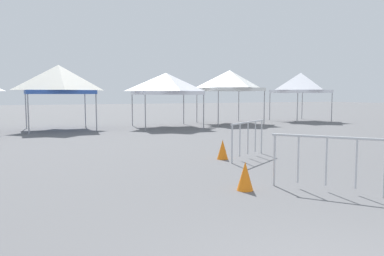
{
  "coord_description": "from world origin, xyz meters",
  "views": [
    {
      "loc": [
        -2.68,
        -1.85,
        1.85
      ],
      "look_at": [
        -0.06,
        3.73,
        1.3
      ],
      "focal_mm": 35.04,
      "sensor_mm": 36.0,
      "label": 1
    }
  ],
  "objects_px": {
    "canopy_tent_right_of_center": "(230,81)",
    "crowd_barrier_near_person": "(248,132)",
    "traffic_cone_lot_center": "(245,176)",
    "canopy_tent_behind_left": "(166,84)",
    "crowd_barrier_mid_lot": "(327,153)",
    "traffic_cone_near_barrier": "(223,149)",
    "canopy_tent_behind_center": "(59,80)",
    "canopy_tent_behind_right": "(301,83)"
  },
  "relations": [
    {
      "from": "canopy_tent_behind_center",
      "to": "traffic_cone_near_barrier",
      "type": "xyz_separation_m",
      "value": [
        3.24,
        -11.51,
        -2.35
      ]
    },
    {
      "from": "canopy_tent_behind_center",
      "to": "canopy_tent_behind_right",
      "type": "relative_size",
      "value": 1.01
    },
    {
      "from": "canopy_tent_right_of_center",
      "to": "crowd_barrier_mid_lot",
      "type": "xyz_separation_m",
      "value": [
        -7.0,
        -15.31,
        -1.97
      ]
    },
    {
      "from": "crowd_barrier_near_person",
      "to": "canopy_tent_behind_center",
      "type": "bearing_deg",
      "value": 108.93
    },
    {
      "from": "crowd_barrier_mid_lot",
      "to": "traffic_cone_lot_center",
      "type": "distance_m",
      "value": 1.6
    },
    {
      "from": "crowd_barrier_near_person",
      "to": "traffic_cone_lot_center",
      "type": "bearing_deg",
      "value": -124.42
    },
    {
      "from": "canopy_tent_behind_right",
      "to": "traffic_cone_lot_center",
      "type": "xyz_separation_m",
      "value": [
        -13.96,
        -14.41,
        -2.37
      ]
    },
    {
      "from": "canopy_tent_right_of_center",
      "to": "traffic_cone_near_barrier",
      "type": "height_order",
      "value": "canopy_tent_right_of_center"
    },
    {
      "from": "canopy_tent_right_of_center",
      "to": "crowd_barrier_near_person",
      "type": "bearing_deg",
      "value": -118.49
    },
    {
      "from": "crowd_barrier_near_person",
      "to": "canopy_tent_right_of_center",
      "type": "bearing_deg",
      "value": 61.51
    },
    {
      "from": "canopy_tent_behind_center",
      "to": "traffic_cone_lot_center",
      "type": "relative_size",
      "value": 6.01
    },
    {
      "from": "crowd_barrier_near_person",
      "to": "traffic_cone_lot_center",
      "type": "xyz_separation_m",
      "value": [
        -2.11,
        -3.08,
        -0.47
      ]
    },
    {
      "from": "canopy_tent_behind_right",
      "to": "crowd_barrier_near_person",
      "type": "relative_size",
      "value": 1.84
    },
    {
      "from": "traffic_cone_lot_center",
      "to": "canopy_tent_right_of_center",
      "type": "bearing_deg",
      "value": 60.2
    },
    {
      "from": "canopy_tent_right_of_center",
      "to": "traffic_cone_near_barrier",
      "type": "relative_size",
      "value": 6.17
    },
    {
      "from": "canopy_tent_right_of_center",
      "to": "canopy_tent_behind_right",
      "type": "relative_size",
      "value": 1.04
    },
    {
      "from": "crowd_barrier_mid_lot",
      "to": "traffic_cone_near_barrier",
      "type": "height_order",
      "value": "crowd_barrier_mid_lot"
    },
    {
      "from": "canopy_tent_right_of_center",
      "to": "crowd_barrier_near_person",
      "type": "relative_size",
      "value": 1.9
    },
    {
      "from": "crowd_barrier_mid_lot",
      "to": "traffic_cone_lot_center",
      "type": "relative_size",
      "value": 3.0
    },
    {
      "from": "traffic_cone_lot_center",
      "to": "canopy_tent_behind_center",
      "type": "bearing_deg",
      "value": 97.32
    },
    {
      "from": "canopy_tent_right_of_center",
      "to": "canopy_tent_behind_right",
      "type": "height_order",
      "value": "canopy_tent_right_of_center"
    },
    {
      "from": "canopy_tent_behind_center",
      "to": "canopy_tent_behind_right",
      "type": "xyz_separation_m",
      "value": [
        15.85,
        -0.33,
        0.02
      ]
    },
    {
      "from": "canopy_tent_behind_left",
      "to": "crowd_barrier_mid_lot",
      "type": "xyz_separation_m",
      "value": [
        -2.4,
        -14.55,
        -1.69
      ]
    },
    {
      "from": "canopy_tent_behind_center",
      "to": "crowd_barrier_mid_lot",
      "type": "bearing_deg",
      "value": -78.16
    },
    {
      "from": "canopy_tent_behind_center",
      "to": "canopy_tent_right_of_center",
      "type": "xyz_separation_m",
      "value": [
        10.24,
        -0.16,
        0.09
      ]
    },
    {
      "from": "canopy_tent_behind_center",
      "to": "canopy_tent_right_of_center",
      "type": "relative_size",
      "value": 0.98
    },
    {
      "from": "canopy_tent_behind_center",
      "to": "canopy_tent_behind_right",
      "type": "height_order",
      "value": "canopy_tent_behind_center"
    },
    {
      "from": "crowd_barrier_mid_lot",
      "to": "crowd_barrier_near_person",
      "type": "relative_size",
      "value": 0.93
    },
    {
      "from": "crowd_barrier_mid_lot",
      "to": "crowd_barrier_near_person",
      "type": "height_order",
      "value": "same"
    },
    {
      "from": "canopy_tent_behind_center",
      "to": "crowd_barrier_mid_lot",
      "type": "height_order",
      "value": "canopy_tent_behind_center"
    },
    {
      "from": "crowd_barrier_near_person",
      "to": "traffic_cone_lot_center",
      "type": "height_order",
      "value": "crowd_barrier_near_person"
    },
    {
      "from": "crowd_barrier_near_person",
      "to": "traffic_cone_near_barrier",
      "type": "bearing_deg",
      "value": 168.68
    },
    {
      "from": "canopy_tent_right_of_center",
      "to": "crowd_barrier_near_person",
      "type": "distance_m",
      "value": 13.24
    },
    {
      "from": "canopy_tent_behind_center",
      "to": "crowd_barrier_mid_lot",
      "type": "relative_size",
      "value": 2.0
    },
    {
      "from": "canopy_tent_behind_right",
      "to": "canopy_tent_behind_center",
      "type": "bearing_deg",
      "value": 178.82
    },
    {
      "from": "canopy_tent_right_of_center",
      "to": "traffic_cone_near_barrier",
      "type": "bearing_deg",
      "value": -121.66
    },
    {
      "from": "crowd_barrier_near_person",
      "to": "traffic_cone_lot_center",
      "type": "relative_size",
      "value": 3.23
    },
    {
      "from": "canopy_tent_behind_left",
      "to": "crowd_barrier_near_person",
      "type": "distance_m",
      "value": 11.0
    },
    {
      "from": "canopy_tent_behind_center",
      "to": "traffic_cone_lot_center",
      "type": "bearing_deg",
      "value": -82.68
    },
    {
      "from": "canopy_tent_right_of_center",
      "to": "traffic_cone_lot_center",
      "type": "distance_m",
      "value": 16.98
    },
    {
      "from": "crowd_barrier_mid_lot",
      "to": "crowd_barrier_near_person",
      "type": "bearing_deg",
      "value": 78.74
    },
    {
      "from": "canopy_tent_behind_center",
      "to": "canopy_tent_behind_left",
      "type": "distance_m",
      "value": 5.72
    }
  ]
}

